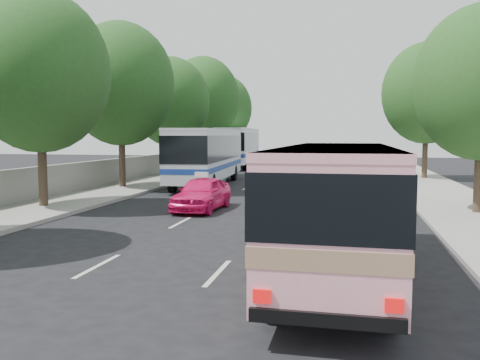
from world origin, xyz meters
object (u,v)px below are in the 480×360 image
(tour_coach_rear, at_px, (239,144))
(pink_bus, at_px, (337,195))
(tour_coach_front, at_px, (207,152))
(white_pickup, at_px, (207,174))
(pink_taxi, at_px, (202,193))

(tour_coach_rear, bearing_deg, pink_bus, -78.92)
(tour_coach_front, height_order, tour_coach_rear, tour_coach_rear)
(white_pickup, xyz_separation_m, tour_coach_front, (0.00, 0.03, 1.36))
(pink_bus, xyz_separation_m, white_pickup, (-8.08, 18.37, -1.06))
(pink_taxi, distance_m, white_pickup, 10.08)
(tour_coach_rear, bearing_deg, white_pickup, -88.45)
(pink_bus, height_order, white_pickup, pink_bus)
(pink_bus, xyz_separation_m, pink_taxi, (-5.58, 8.60, -1.07))
(pink_taxi, height_order, tour_coach_front, tour_coach_front)
(tour_coach_front, bearing_deg, white_pickup, -93.78)
(white_pickup, relative_size, tour_coach_front, 0.42)
(white_pickup, distance_m, tour_coach_front, 1.36)
(tour_coach_rear, bearing_deg, pink_taxi, -85.36)
(pink_bus, xyz_separation_m, tour_coach_front, (-8.08, 18.40, 0.30))
(pink_bus, height_order, tour_coach_rear, tour_coach_rear)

